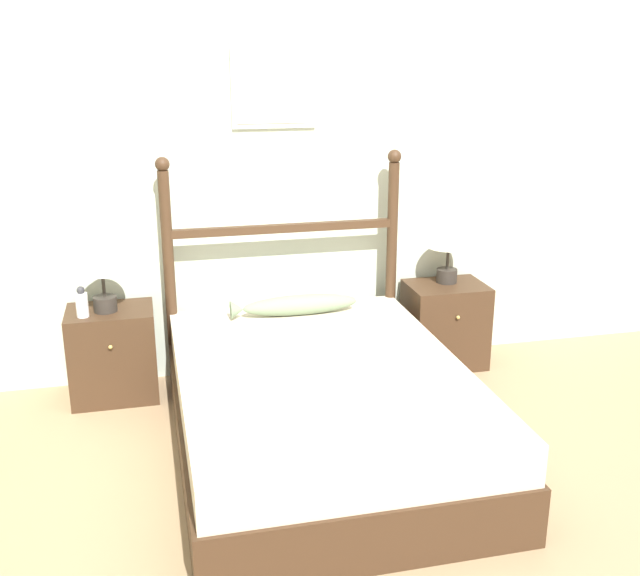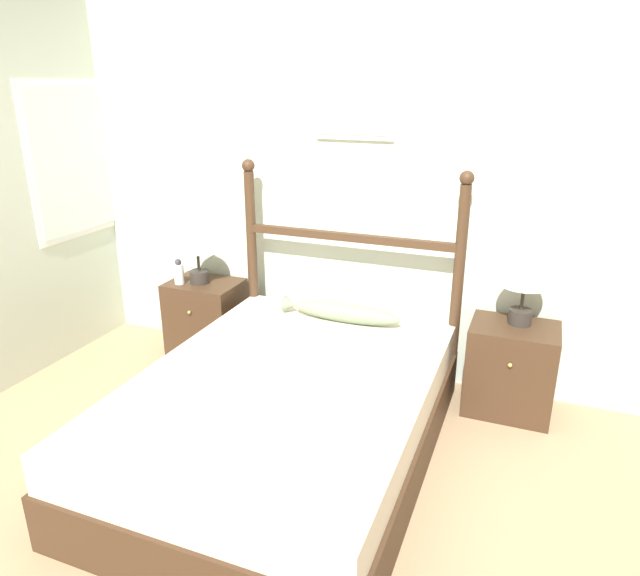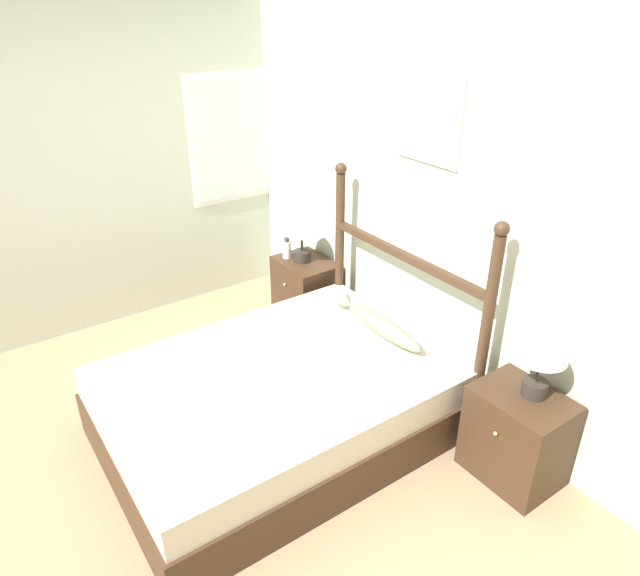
# 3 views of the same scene
# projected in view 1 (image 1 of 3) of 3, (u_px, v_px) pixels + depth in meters

# --- Properties ---
(ground_plane) EXTENTS (16.00, 16.00, 0.00)m
(ground_plane) POSITION_uv_depth(u_px,v_px,m) (375.00, 509.00, 3.41)
(ground_plane) COLOR #9E7F5B
(wall_back) EXTENTS (6.40, 0.08, 2.55)m
(wall_back) POSITION_uv_depth(u_px,v_px,m) (295.00, 171.00, 4.62)
(wall_back) COLOR beige
(wall_back) RESTS_ON ground_plane
(bed) EXTENTS (1.46, 2.02, 0.48)m
(bed) POSITION_uv_depth(u_px,v_px,m) (321.00, 409.00, 3.84)
(bed) COLOR #3D2819
(bed) RESTS_ON ground_plane
(headboard) EXTENTS (1.47, 0.08, 1.42)m
(headboard) POSITION_uv_depth(u_px,v_px,m) (284.00, 258.00, 4.58)
(headboard) COLOR #3D2819
(headboard) RESTS_ON ground_plane
(nightstand_left) EXTENTS (0.50, 0.40, 0.55)m
(nightstand_left) POSITION_uv_depth(u_px,v_px,m) (113.00, 354.00, 4.44)
(nightstand_left) COLOR #3D2819
(nightstand_left) RESTS_ON ground_plane
(nightstand_right) EXTENTS (0.50, 0.40, 0.55)m
(nightstand_right) POSITION_uv_depth(u_px,v_px,m) (445.00, 325.00, 4.90)
(nightstand_right) COLOR #3D2819
(nightstand_right) RESTS_ON ground_plane
(table_lamp_left) EXTENTS (0.27, 0.27, 0.39)m
(table_lamp_left) POSITION_uv_depth(u_px,v_px,m) (102.00, 265.00, 4.25)
(table_lamp_left) COLOR #2D2823
(table_lamp_left) RESTS_ON nightstand_left
(table_lamp_right) EXTENTS (0.27, 0.27, 0.39)m
(table_lamp_right) POSITION_uv_depth(u_px,v_px,m) (449.00, 240.00, 4.78)
(table_lamp_right) COLOR #2D2823
(table_lamp_right) RESTS_ON nightstand_right
(bottle) EXTENTS (0.07, 0.07, 0.18)m
(bottle) POSITION_uv_depth(u_px,v_px,m) (82.00, 303.00, 4.22)
(bottle) COLOR white
(bottle) RESTS_ON nightstand_left
(fish_pillow) EXTENTS (0.77, 0.13, 0.12)m
(fish_pillow) POSITION_uv_depth(u_px,v_px,m) (296.00, 305.00, 4.47)
(fish_pillow) COLOR gray
(fish_pillow) RESTS_ON bed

